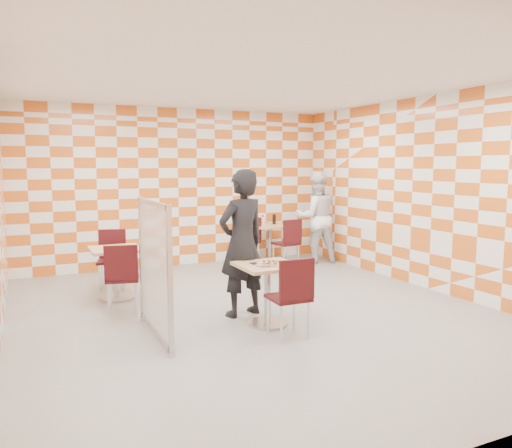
% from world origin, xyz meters
% --- Properties ---
extents(room_shell, '(7.00, 7.00, 7.00)m').
position_xyz_m(room_shell, '(0.00, 0.54, 1.50)').
color(room_shell, gray).
rests_on(room_shell, ground).
extents(main_table, '(0.70, 0.70, 0.75)m').
position_xyz_m(main_table, '(-0.08, -0.51, 0.51)').
color(main_table, tan).
rests_on(main_table, ground).
extents(second_table, '(0.70, 0.70, 0.75)m').
position_xyz_m(second_table, '(1.70, 2.97, 0.51)').
color(second_table, tan).
rests_on(second_table, ground).
extents(empty_table, '(0.70, 0.70, 0.75)m').
position_xyz_m(empty_table, '(-1.54, 1.47, 0.51)').
color(empty_table, tan).
rests_on(empty_table, ground).
extents(chair_main_front, '(0.43, 0.44, 0.92)m').
position_xyz_m(chair_main_front, '(-0.06, -1.09, 0.54)').
color(chair_main_front, '#360A0E').
rests_on(chair_main_front, ground).
extents(chair_second_front, '(0.48, 0.49, 0.92)m').
position_xyz_m(chair_second_front, '(1.79, 2.35, 0.54)').
color(chair_second_front, '#360A0E').
rests_on(chair_second_front, ground).
extents(chair_second_side, '(0.44, 0.43, 0.92)m').
position_xyz_m(chair_second_side, '(1.31, 3.01, 0.54)').
color(chair_second_side, '#360A0E').
rests_on(chair_second_side, ground).
extents(chair_empty_near, '(0.51, 0.51, 0.92)m').
position_xyz_m(chair_empty_near, '(-1.60, 0.67, 0.54)').
color(chair_empty_near, '#360A0E').
rests_on(chair_empty_near, ground).
extents(chair_empty_far, '(0.51, 0.52, 0.92)m').
position_xyz_m(chair_empty_far, '(-1.49, 2.14, 0.54)').
color(chair_empty_far, '#360A0E').
rests_on(chair_empty_far, ground).
extents(partition, '(0.08, 1.38, 1.55)m').
position_xyz_m(partition, '(-1.42, -0.37, 0.79)').
color(partition, white).
rests_on(partition, ground).
extents(man_dark, '(0.78, 0.61, 1.89)m').
position_xyz_m(man_dark, '(-0.20, -0.02, 0.94)').
color(man_dark, black).
rests_on(man_dark, ground).
extents(man_white, '(0.98, 0.82, 1.81)m').
position_xyz_m(man_white, '(2.52, 2.60, 0.90)').
color(man_white, white).
rests_on(man_white, ground).
extents(pizza_on_foil, '(0.40, 0.40, 0.04)m').
position_xyz_m(pizza_on_foil, '(-0.08, -0.53, 0.77)').
color(pizza_on_foil, silver).
rests_on(pizza_on_foil, main_table).
extents(sport_bottle, '(0.06, 0.06, 0.20)m').
position_xyz_m(sport_bottle, '(1.57, 3.03, 0.84)').
color(sport_bottle, white).
rests_on(sport_bottle, second_table).
extents(soda_bottle, '(0.07, 0.07, 0.23)m').
position_xyz_m(soda_bottle, '(1.83, 3.04, 0.85)').
color(soda_bottle, black).
rests_on(soda_bottle, second_table).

